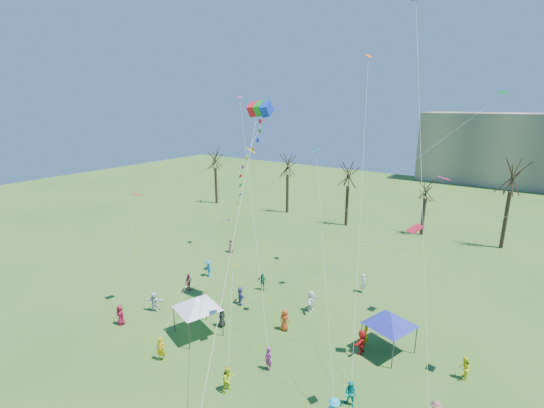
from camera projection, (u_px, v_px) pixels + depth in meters
The scene contains 7 objects.
ground at pixel (221, 400), 22.41m from camera, with size 160.00×160.00×0.00m, color #33631F.
bare_tree_row at pixel (401, 185), 49.40m from camera, with size 71.82×9.30×10.90m.
big_box_kite at pixel (248, 175), 28.62m from camera, with size 4.03×7.55×19.81m.
canopy_tent_white at pixel (197, 302), 28.22m from camera, with size 3.93×3.93×3.13m.
canopy_tent_blue at pixel (390, 319), 26.23m from camera, with size 3.83×3.83×3.03m.
festival_crowd at pixel (275, 323), 28.73m from camera, with size 26.81×18.42×1.85m.
small_kites_aloft at pixel (322, 161), 27.54m from camera, with size 29.06×19.46×32.13m.
Camera 1 is at (13.00, -13.69, 17.05)m, focal length 25.00 mm.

